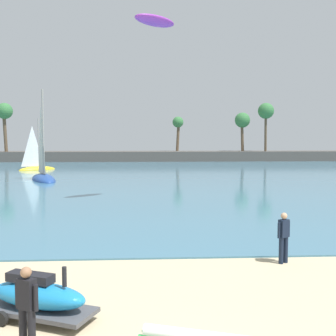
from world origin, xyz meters
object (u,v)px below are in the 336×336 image
person_at_waterline (284,236)px  kite_aloft_high_over_bay (155,21)px  person_rigging_by_gear (27,307)px  sailboat_near_shore (43,172)px  watercraft_on_trailer (37,297)px  sailboat_mid_bay (36,165)px

person_at_waterline → kite_aloft_high_over_bay: bearing=106.5°
person_rigging_by_gear → person_at_waterline: 8.65m
sailboat_near_shore → person_at_waterline: bearing=-62.8°
person_rigging_by_gear → sailboat_near_shore: (-7.48, 33.16, 0.00)m
watercraft_on_trailer → sailboat_mid_bay: sailboat_mid_bay is taller
watercraft_on_trailer → person_rigging_by_gear: person_rigging_by_gear is taller
sailboat_near_shore → sailboat_mid_bay: size_ratio=1.32×
person_rigging_by_gear → sailboat_mid_bay: size_ratio=0.24×
person_rigging_by_gear → person_at_waterline: (6.74, 5.42, 0.00)m
person_rigging_by_gear → sailboat_near_shore: bearing=102.7°
watercraft_on_trailer → kite_aloft_high_over_bay: bearing=79.6°
person_at_waterline → person_rigging_by_gear: bearing=-141.2°
watercraft_on_trailer → kite_aloft_high_over_bay: 20.21m
watercraft_on_trailer → person_rigging_by_gear: (0.18, -1.50, 0.38)m
watercraft_on_trailer → person_at_waterline: person_at_waterline is taller
sailboat_mid_bay → kite_aloft_high_over_bay: 33.46m
kite_aloft_high_over_bay → sailboat_mid_bay: bearing=76.9°
sailboat_mid_bay → kite_aloft_high_over_bay: size_ratio=2.28×
person_at_waterline → sailboat_mid_bay: sailboat_mid_bay is taller
sailboat_near_shore → kite_aloft_high_over_bay: (10.40, -14.79, 10.32)m
sailboat_near_shore → kite_aloft_high_over_bay: kite_aloft_high_over_bay is taller
sailboat_near_shore → person_rigging_by_gear: bearing=-77.3°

